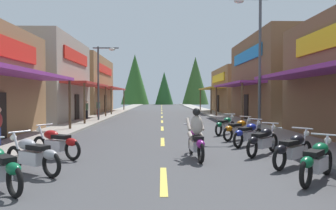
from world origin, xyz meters
TOP-DOWN VIEW (x-y plane):
  - ground at (0.00, 31.80)m, footprint 9.05×93.60m
  - sidewalk_left at (-5.66, 31.80)m, footprint 2.26×93.60m
  - sidewalk_right at (5.66, 31.80)m, footprint 2.26×93.60m
  - centerline_dashes at (0.00, 36.12)m, footprint 0.16×71.55m
  - storefront_left_middle at (-10.44, 24.62)m, footprint 9.18×9.06m
  - storefront_left_far at (-10.96, 36.97)m, footprint 10.21×12.21m
  - storefront_right_middle at (9.79, 24.61)m, footprint 7.87×10.82m
  - storefront_right_far at (10.10, 36.82)m, footprint 8.50×10.35m
  - streetlamp_left at (-4.62, 23.99)m, footprint 1.98×0.30m
  - streetlamp_right at (4.66, 15.59)m, footprint 1.98×0.30m
  - motorcycle_parked_right_1 at (3.46, 6.96)m, footprint 1.55×1.62m
  - motorcycle_parked_right_2 at (3.56, 8.45)m, footprint 1.70×1.46m
  - motorcycle_parked_right_3 at (3.28, 10.13)m, footprint 1.57×1.60m
  - motorcycle_parked_right_4 at (3.33, 12.00)m, footprint 1.61×1.56m
  - motorcycle_parked_right_5 at (3.35, 13.61)m, footprint 1.71×1.44m
  - motorcycle_parked_right_6 at (3.18, 15.56)m, footprint 1.39×1.75m
  - motorcycle_parked_left_0 at (-3.36, 6.46)m, footprint 1.65×1.52m
  - motorcycle_parked_left_1 at (-3.24, 7.80)m, footprint 1.85×1.25m
  - motorcycle_parked_left_2 at (-3.33, 9.77)m, footprint 1.89×1.19m
  - rider_cruising_lead at (1.03, 9.62)m, footprint 0.61×2.14m
  - pedestrian_by_shop at (-5.63, 27.38)m, footprint 0.35×0.55m
  - pedestrian_waiting at (-6.19, 25.49)m, footprint 0.31×0.57m
  - treeline_backdrop at (-1.20, 77.23)m, footprint 21.90×9.19m

SIDE VIEW (x-z plane):
  - ground at x=0.00m, z-range -0.10..0.00m
  - centerline_dashes at x=0.00m, z-range 0.00..0.01m
  - sidewalk_left at x=-5.66m, z-range 0.00..0.12m
  - sidewalk_right at x=5.66m, z-range 0.00..0.12m
  - motorcycle_parked_right_1 at x=3.46m, z-range -0.03..1.01m
  - motorcycle_parked_right_2 at x=3.56m, z-range -0.03..1.01m
  - motorcycle_parked_right_3 at x=3.28m, z-range -0.03..1.01m
  - motorcycle_parked_right_4 at x=3.33m, z-range -0.03..1.01m
  - motorcycle_parked_right_5 at x=3.35m, z-range -0.03..1.01m
  - motorcycle_parked_right_6 at x=3.18m, z-range -0.03..1.01m
  - motorcycle_parked_left_0 at x=-3.36m, z-range -0.03..1.01m
  - motorcycle_parked_left_1 at x=-3.24m, z-range -0.03..1.01m
  - motorcycle_parked_left_2 at x=-3.33m, z-range -0.03..1.01m
  - rider_cruising_lead at x=1.03m, z-range -0.13..1.44m
  - pedestrian_waiting at x=-6.19m, z-range 0.12..1.71m
  - pedestrian_by_shop at x=-5.63m, z-range 0.13..1.81m
  - storefront_right_far at x=10.10m, z-range 0.00..5.31m
  - storefront_left_middle at x=-10.44m, z-range 0.00..6.46m
  - storefront_left_far at x=-10.96m, z-range 0.00..6.54m
  - storefront_right_middle at x=9.79m, z-range 0.00..6.63m
  - streetlamp_left at x=-4.62m, z-range 0.90..6.67m
  - streetlamp_right at x=4.66m, z-range 0.96..7.88m
  - treeline_backdrop at x=-1.20m, z-range -0.58..11.94m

